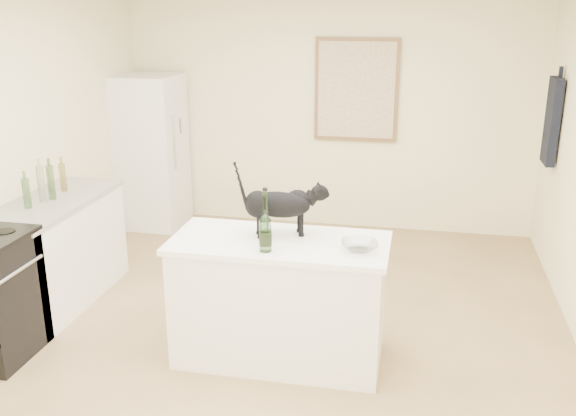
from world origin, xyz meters
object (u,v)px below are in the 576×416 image
(fridge, at_px, (151,152))
(glass_bowl, at_px, (360,246))
(black_cat, at_px, (279,208))
(wine_bottle, at_px, (265,224))

(fridge, xyz_separation_m, glass_bowl, (2.60, -2.62, 0.08))
(black_cat, xyz_separation_m, wine_bottle, (-0.02, -0.31, -0.01))
(fridge, height_order, black_cat, fridge)
(fridge, relative_size, glass_bowl, 7.05)
(black_cat, bearing_deg, fridge, 109.12)
(fridge, xyz_separation_m, wine_bottle, (2.00, -2.76, 0.24))
(black_cat, height_order, wine_bottle, black_cat)
(wine_bottle, xyz_separation_m, glass_bowl, (0.60, 0.14, -0.16))
(black_cat, distance_m, glass_bowl, 0.63)
(black_cat, relative_size, glass_bowl, 2.38)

